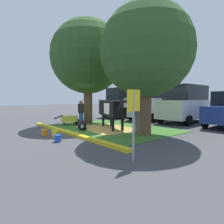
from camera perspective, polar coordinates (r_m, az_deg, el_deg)
ground_plane at (r=10.02m, az=-9.17°, el=-5.34°), size 80.00×80.00×0.00m
grass_island at (r=10.46m, az=-0.29°, el=-4.83°), size 6.81×4.86×0.02m
curb_yellow at (r=9.05m, az=-13.05°, el=-6.02°), size 8.01×0.24×0.12m
hay_bedding at (r=10.18m, az=-1.30°, el=-5.00°), size 3.43×2.71×0.04m
shade_tree_left at (r=12.70m, az=-7.31°, el=15.97°), size 4.68×4.68×6.62m
shade_tree_right at (r=8.74m, az=10.22°, el=17.59°), size 4.05×4.05×5.73m
cow_holstein at (r=9.99m, az=0.23°, el=0.98°), size 3.02×1.54×1.54m
calf_lying at (r=10.19m, az=-9.00°, el=-3.82°), size 1.29×0.97×0.48m
person_handler at (r=10.84m, az=8.21°, el=-0.01°), size 0.51×0.34×1.61m
person_visitor_near at (r=9.32m, az=7.63°, el=-0.67°), size 0.34×0.53×1.61m
person_visitor_far at (r=11.45m, az=-9.25°, el=-0.05°), size 0.34×0.50×1.53m
wheelbarrow at (r=11.90m, az=-12.55°, el=-2.02°), size 0.93×1.61×0.63m
parking_sign at (r=4.94m, az=6.46°, el=0.35°), size 0.06×0.44×1.86m
bucket_orange at (r=8.88m, az=-19.54°, el=-5.78°), size 0.27×0.27×0.28m
bucket_yellow at (r=8.41m, az=-16.69°, el=-6.18°), size 0.28×0.28×0.30m
bucket_blue at (r=7.51m, az=-15.98°, el=-7.52°), size 0.27×0.27×0.27m
suv_dark_grey at (r=16.95m, az=4.15°, el=2.86°), size 2.23×4.66×2.52m
pickup_truck_black at (r=15.23m, az=13.28°, el=2.04°), size 2.34×5.46×2.42m
suv_black at (r=13.89m, az=21.26°, el=2.32°), size 2.23×4.66×2.52m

